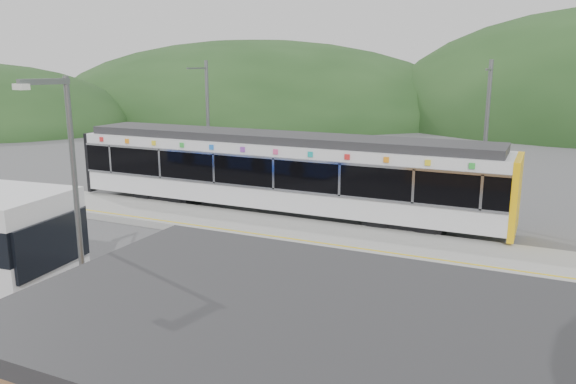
% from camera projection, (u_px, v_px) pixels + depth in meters
% --- Properties ---
extents(ground, '(120.00, 120.00, 0.00)m').
position_uv_depth(ground, '(245.00, 259.00, 20.07)').
color(ground, '#4C4C4F').
rests_on(ground, ground).
extents(hills, '(146.00, 149.00, 26.00)m').
position_uv_depth(hills, '(447.00, 240.00, 22.19)').
color(hills, '#1E3D19').
rests_on(hills, ground).
extents(platform, '(26.00, 3.20, 0.30)m').
position_uv_depth(platform, '(285.00, 231.00, 22.95)').
color(platform, '#9E9E99').
rests_on(platform, ground).
extents(yellow_line, '(26.00, 0.10, 0.01)m').
position_uv_depth(yellow_line, '(270.00, 236.00, 21.76)').
color(yellow_line, yellow).
rests_on(yellow_line, platform).
extents(train, '(20.44, 3.01, 3.74)m').
position_uv_depth(train, '(279.00, 171.00, 25.56)').
color(train, black).
rests_on(train, ground).
extents(catenary_mast_west, '(0.18, 1.80, 7.00)m').
position_uv_depth(catenary_mast_west, '(208.00, 125.00, 29.70)').
color(catenary_mast_west, slate).
rests_on(catenary_mast_west, ground).
extents(catenary_mast_east, '(0.18, 1.80, 7.00)m').
position_uv_depth(catenary_mast_east, '(485.00, 140.00, 23.94)').
color(catenary_mast_east, slate).
rests_on(catenary_mast_east, ground).
extents(lamp_post, '(0.38, 1.17, 6.57)m').
position_uv_depth(lamp_post, '(72.00, 201.00, 12.19)').
color(lamp_post, slate).
rests_on(lamp_post, ground).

